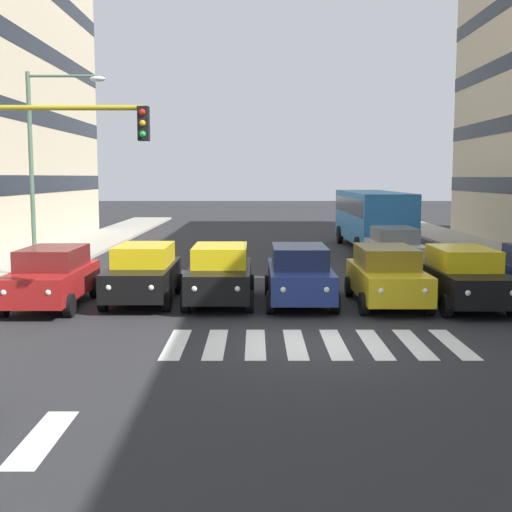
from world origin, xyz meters
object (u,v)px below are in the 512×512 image
Objects in this scene: car_3 at (299,274)px; car_row2_0 at (395,248)px; car_4 at (220,274)px; traffic_light_gantry at (2,178)px; car_2 at (387,275)px; car_5 at (144,273)px; street_lamp_right at (43,153)px; car_6 at (52,276)px; car_1 at (463,277)px; bus_behind_traffic at (372,214)px.

car_3 is 1.00× the size of car_row2_0.
traffic_light_gantry is at bearing 44.77° from car_4.
car_2 is 1.00× the size of car_4.
car_5 is 0.60× the size of street_lamp_right.
car_3 is 7.25m from car_6.
car_2 is at bearing -178.71° from car_6.
traffic_light_gantry is (-0.20, 4.07, 2.85)m from car_6.
car_1 is 0.81× the size of traffic_light_gantry.
traffic_light_gantry reaches higher than car_3.
traffic_light_gantry reaches higher than car_4.
car_4 is at bearing 145.10° from street_lamp_right.
car_5 and car_row2_0 have the same top height.
car_1 is 9.47m from car_5.
street_lamp_right reaches higher than bus_behind_traffic.
car_2 is at bearing 175.04° from car_3.
car_4 is 1.00× the size of car_5.
car_6 is at bearing -87.19° from traffic_light_gantry.
car_1 is 1.00× the size of car_2.
car_3 is 0.81× the size of traffic_light_gantry.
street_lamp_right is (11.56, -4.98, 3.74)m from car_2.
car_3 is at bearing 59.34° from car_row2_0.
car_4 is at bearing -5.19° from car_1.
car_3 is at bearing -147.37° from traffic_light_gantry.
traffic_light_gantry is (9.60, 4.29, 2.85)m from car_2.
traffic_light_gantry is at bearing 101.99° from street_lamp_right.
car_3 and car_row2_0 have the same top height.
car_4 is at bearing -4.05° from car_2.
car_2 is at bearing -155.93° from traffic_light_gantry.
car_6 is at bearing 108.77° from street_lamp_right.
car_4 and car_5 have the same top height.
car_5 is (9.43, -0.84, 0.00)m from car_1.
car_2 and car_6 have the same top height.
car_2 is at bearing 175.74° from car_5.
traffic_light_gantry is 9.51m from street_lamp_right.
car_5 is (4.70, -0.32, 0.00)m from car_3.
car_2 is 0.81× the size of traffic_light_gantry.
traffic_light_gantry is (4.67, 4.64, 2.85)m from car_4.
car_1 is 1.00× the size of car_6.
car_2 is at bearing 175.95° from car_4.
car_4 is at bearing 47.06° from car_row2_0.
car_6 is (2.54, 0.76, 0.00)m from car_5.
bus_behind_traffic is at bearing -115.64° from car_4.
car_4 is 4.91m from car_6.
car_5 is at bearing -5.06° from car_1.
car_2 is at bearing 76.57° from car_row2_0.
traffic_light_gantry reaches higher than car_row2_0.
car_3 and car_6 have the same top height.
car_4 is at bearing -3.08° from car_3.
car_4 and car_6 have the same top height.
car_6 is (4.87, 0.57, 0.00)m from car_4.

